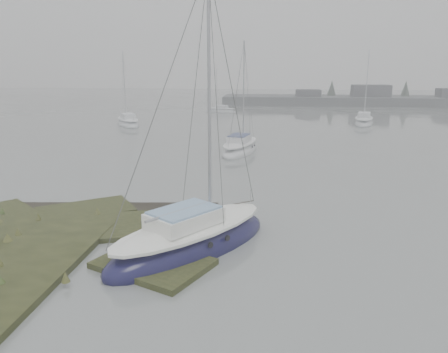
% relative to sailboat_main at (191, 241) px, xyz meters
% --- Properties ---
extents(ground, '(160.00, 160.00, 0.00)m').
position_rel_sailboat_main_xyz_m(ground, '(-1.49, 29.01, -0.32)').
color(ground, slate).
rests_on(ground, ground).
extents(far_shoreline, '(60.00, 8.00, 4.15)m').
position_rel_sailboat_main_xyz_m(far_shoreline, '(25.35, 60.91, 0.53)').
color(far_shoreline, '#4C4F51').
rests_on(far_shoreline, ground).
extents(sailboat_main, '(6.31, 7.26, 10.29)m').
position_rel_sailboat_main_xyz_m(sailboat_main, '(0.00, 0.00, 0.00)').
color(sailboat_main, '#100F34').
rests_on(sailboat_main, ground).
extents(sailboat_white, '(3.32, 6.54, 8.81)m').
position_rel_sailboat_main_xyz_m(sailboat_white, '(0.37, 18.18, -0.05)').
color(sailboat_white, silver).
rests_on(sailboat_white, ground).
extents(sailboat_far_a, '(4.78, 6.17, 8.48)m').
position_rel_sailboat_main_xyz_m(sailboat_far_a, '(-12.97, 31.98, -0.06)').
color(sailboat_far_a, '#B6BCC0').
rests_on(sailboat_far_a, ground).
extents(sailboat_far_b, '(3.31, 6.40, 8.62)m').
position_rel_sailboat_main_xyz_m(sailboat_far_b, '(12.87, 35.77, -0.05)').
color(sailboat_far_b, '#A7ACAF').
rests_on(sailboat_far_b, ground).
extents(sailboat_far_c, '(4.81, 2.78, 6.45)m').
position_rel_sailboat_main_xyz_m(sailboat_far_c, '(-4.48, 46.57, -0.12)').
color(sailboat_far_c, '#9EA2A7').
rests_on(sailboat_far_c, ground).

